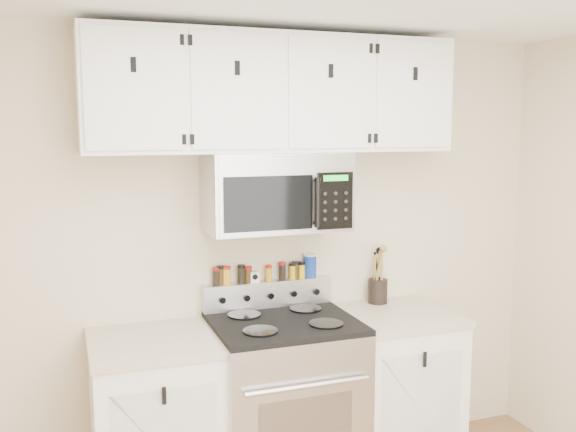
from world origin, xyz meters
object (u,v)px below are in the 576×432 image
object	(u,v)px
range	(284,402)
utensil_crock	(378,289)
salt_canister	(310,266)
microwave	(276,191)

from	to	relation	value
range	utensil_crock	xyz separation A→B (m)	(0.68, 0.23, 0.52)
range	salt_canister	bearing A→B (deg)	47.34
utensil_crock	salt_canister	size ratio (longest dim) A/B	2.45
microwave	range	bearing A→B (deg)	-90.23
range	salt_canister	xyz separation A→B (m)	(0.26, 0.28, 0.68)
utensil_crock	salt_canister	xyz separation A→B (m)	(-0.42, 0.05, 0.16)
microwave	utensil_crock	world-z (taller)	microwave
range	salt_canister	distance (m)	0.78
utensil_crock	salt_canister	world-z (taller)	utensil_crock
range	microwave	distance (m)	1.15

